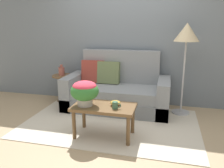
{
  "coord_description": "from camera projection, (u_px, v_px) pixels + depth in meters",
  "views": [
    {
      "loc": [
        0.85,
        -3.18,
        1.56
      ],
      "look_at": [
        -0.0,
        0.25,
        0.63
      ],
      "focal_mm": 36.85,
      "sensor_mm": 36.0,
      "label": 1
    }
  ],
  "objects": [
    {
      "name": "ground_plane",
      "position": [
        108.0,
        127.0,
        3.58
      ],
      "size": [
        14.0,
        14.0,
        0.0
      ],
      "primitive_type": "plane",
      "color": "tan"
    },
    {
      "name": "wall_back",
      "position": [
        125.0,
        36.0,
        4.5
      ],
      "size": [
        6.4,
        0.12,
        2.65
      ],
      "primitive_type": "cube",
      "color": "slate",
      "rests_on": "ground"
    },
    {
      "name": "area_rug",
      "position": [
        111.0,
        123.0,
        3.72
      ],
      "size": [
        2.76,
        1.77,
        0.01
      ],
      "primitive_type": "cube",
      "color": "beige",
      "rests_on": "ground"
    },
    {
      "name": "couch",
      "position": [
        116.0,
        92.0,
        4.33
      ],
      "size": [
        1.91,
        0.89,
        1.07
      ],
      "color": "slate",
      "rests_on": "ground"
    },
    {
      "name": "coffee_table",
      "position": [
        104.0,
        110.0,
        3.21
      ],
      "size": [
        0.87,
        0.49,
        0.46
      ],
      "color": "brown",
      "rests_on": "ground"
    },
    {
      "name": "side_table",
      "position": [
        63.0,
        83.0,
        4.71
      ],
      "size": [
        0.43,
        0.43,
        0.55
      ],
      "color": "brown",
      "rests_on": "ground"
    },
    {
      "name": "floor_lamp",
      "position": [
        186.0,
        38.0,
        3.8
      ],
      "size": [
        0.42,
        0.42,
        1.58
      ],
      "color": "#B2B2B7",
      "rests_on": "ground"
    },
    {
      "name": "potted_plant",
      "position": [
        85.0,
        91.0,
        3.14
      ],
      "size": [
        0.39,
        0.39,
        0.35
      ],
      "color": "#B7B2A8",
      "rests_on": "coffee_table"
    },
    {
      "name": "coffee_mug",
      "position": [
        115.0,
        105.0,
        3.06
      ],
      "size": [
        0.12,
        0.08,
        0.1
      ],
      "color": "#3D664C",
      "rests_on": "coffee_table"
    },
    {
      "name": "snack_bowl",
      "position": [
        115.0,
        103.0,
        3.18
      ],
      "size": [
        0.14,
        0.14,
        0.07
      ],
      "color": "gold",
      "rests_on": "coffee_table"
    },
    {
      "name": "table_vase",
      "position": [
        62.0,
        71.0,
        4.65
      ],
      "size": [
        0.12,
        0.12,
        0.22
      ],
      "color": "#934C42",
      "rests_on": "side_table"
    }
  ]
}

